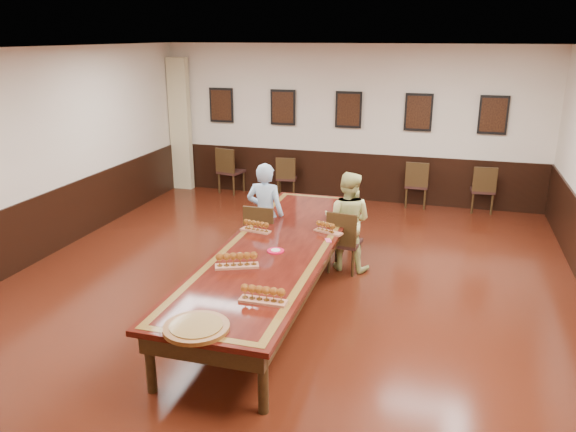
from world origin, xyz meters
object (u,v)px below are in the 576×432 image
(chair_woman, at_px, (345,240))
(spare_chair_d, at_px, (482,189))
(person_man, at_px, (265,214))
(spare_chair_b, at_px, (287,176))
(conference_table, at_px, (277,256))
(spare_chair_a, at_px, (231,170))
(chair_man, at_px, (263,235))
(spare_chair_c, at_px, (417,184))
(person_woman, at_px, (347,221))
(carved_platter, at_px, (196,327))

(chair_woman, distance_m, spare_chair_d, 4.19)
(chair_woman, xyz_separation_m, person_man, (-1.22, -0.04, 0.31))
(spare_chair_b, relative_size, conference_table, 0.18)
(spare_chair_a, bearing_deg, conference_table, 131.78)
(spare_chair_d, bearing_deg, chair_man, 45.24)
(chair_woman, height_order, spare_chair_c, spare_chair_c)
(spare_chair_d, distance_m, person_woman, 4.11)
(person_man, bearing_deg, carved_platter, 98.21)
(chair_man, bearing_deg, spare_chair_c, -117.48)
(chair_man, height_order, person_man, person_man)
(spare_chair_b, distance_m, person_man, 3.76)
(spare_chair_b, bearing_deg, spare_chair_c, 171.86)
(carved_platter, bearing_deg, spare_chair_d, 68.34)
(person_woman, bearing_deg, chair_man, 17.36)
(spare_chair_c, relative_size, person_man, 0.61)
(person_man, bearing_deg, chair_man, 90.00)
(person_woman, bearing_deg, spare_chair_d, -114.01)
(spare_chair_b, height_order, spare_chair_c, spare_chair_c)
(spare_chair_a, height_order, conference_table, spare_chair_a)
(spare_chair_a, relative_size, spare_chair_c, 1.07)
(conference_table, bearing_deg, person_woman, 61.40)
(chair_man, bearing_deg, spare_chair_d, -130.37)
(chair_man, relative_size, person_woman, 0.66)
(spare_chair_a, distance_m, spare_chair_c, 4.03)
(spare_chair_c, xyz_separation_m, spare_chair_d, (1.27, -0.00, -0.01))
(person_man, relative_size, conference_table, 0.31)
(spare_chair_d, bearing_deg, spare_chair_c, -3.98)
(person_woman, bearing_deg, chair_woman, 90.00)
(person_woman, bearing_deg, conference_table, 67.47)
(spare_chair_d, xyz_separation_m, carved_platter, (-2.82, -7.11, 0.30))
(spare_chair_c, distance_m, conference_table, 5.04)
(chair_man, bearing_deg, carved_platter, 98.46)
(chair_woman, bearing_deg, spare_chair_d, -113.45)
(chair_woman, xyz_separation_m, spare_chair_d, (2.06, 3.65, -0.00))
(chair_man, bearing_deg, conference_table, 118.39)
(chair_woman, distance_m, conference_table, 1.36)
(chair_man, xyz_separation_m, chair_woman, (1.22, 0.15, -0.02))
(chair_woman, xyz_separation_m, spare_chair_c, (0.80, 3.65, 0.00))
(conference_table, bearing_deg, chair_man, 117.85)
(spare_chair_a, bearing_deg, carved_platter, 122.94)
(spare_chair_a, distance_m, person_man, 4.17)
(spare_chair_b, distance_m, spare_chair_c, 2.75)
(spare_chair_b, relative_size, spare_chair_c, 0.93)
(chair_woman, height_order, conference_table, chair_woman)
(chair_man, height_order, spare_chair_c, chair_man)
(spare_chair_c, distance_m, spare_chair_d, 1.27)
(chair_man, distance_m, spare_chair_c, 4.30)
(spare_chair_c, bearing_deg, spare_chair_d, -179.13)
(chair_woman, relative_size, carved_platter, 1.19)
(chair_man, height_order, carved_platter, chair_man)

